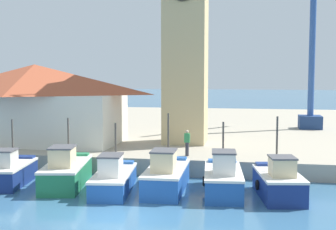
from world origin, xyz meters
The scene contains 12 objects.
ground_plane centered at (0.00, 0.00, 0.00)m, with size 300.00×300.00×0.00m, color #386689.
quay_wharf centered at (0.00, 28.23, 0.51)m, with size 120.00×40.00×1.03m, color #A89E89.
fishing_boat_far_left centered at (-7.48, 4.76, 0.73)m, with size 2.42×4.37×3.57m.
fishing_boat_left_outer centered at (-4.28, 4.98, 0.80)m, with size 2.85×5.46×3.67m.
fishing_boat_left_inner centered at (-1.41, 4.35, 0.69)m, with size 2.38×5.28×3.52m.
fishing_boat_mid_left centered at (1.28, 4.90, 0.79)m, with size 2.11×5.18×4.02m.
fishing_boat_center centered at (4.24, 4.86, 0.79)m, with size 2.29×5.05×3.63m.
fishing_boat_mid_right centered at (6.99, 4.61, 0.77)m, with size 2.57×4.49×3.99m.
clock_tower centered at (0.87, 15.08, 9.13)m, with size 3.53×3.53×16.96m.
warehouse_left centered at (-9.99, 13.28, 3.96)m, with size 12.69×6.67×5.73m.
port_crane_near centered at (11.09, 25.73, 7.20)m, with size 4.25×8.32×17.87m.
dock_worker_near_tower centered at (1.74, 9.63, 1.87)m, with size 0.34×0.22×1.62m.
Camera 1 is at (5.54, -18.71, 6.21)m, focal length 50.00 mm.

